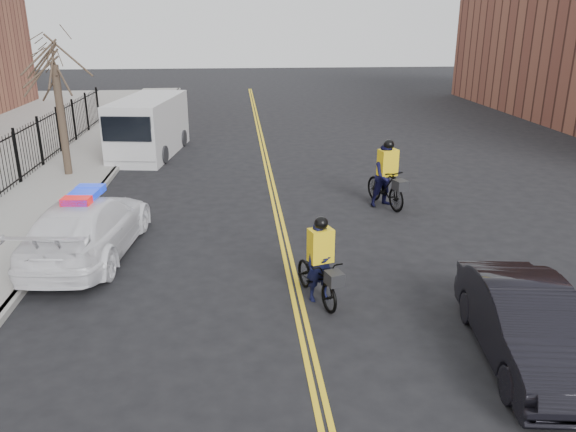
# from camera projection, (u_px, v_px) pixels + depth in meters

# --- Properties ---
(ground) EXTENTS (120.00, 120.00, 0.00)m
(ground) POSITION_uv_depth(u_px,v_px,m) (295.00, 288.00, 12.57)
(ground) COLOR black
(ground) RESTS_ON ground
(center_line_left) EXTENTS (0.10, 60.00, 0.01)m
(center_line_left) POSITION_uv_depth(u_px,v_px,m) (270.00, 187.00, 20.08)
(center_line_left) COLOR yellow
(center_line_left) RESTS_ON ground
(center_line_right) EXTENTS (0.10, 60.00, 0.01)m
(center_line_right) POSITION_uv_depth(u_px,v_px,m) (274.00, 187.00, 20.09)
(center_line_right) COLOR yellow
(center_line_right) RESTS_ON ground
(sidewalk) EXTENTS (3.00, 60.00, 0.15)m
(sidewalk) POSITION_uv_depth(u_px,v_px,m) (56.00, 191.00, 19.42)
(sidewalk) COLOR gray
(sidewalk) RESTS_ON ground
(curb) EXTENTS (0.20, 60.00, 0.15)m
(curb) POSITION_uv_depth(u_px,v_px,m) (100.00, 189.00, 19.55)
(curb) COLOR gray
(curb) RESTS_ON ground
(iron_fence) EXTENTS (0.12, 28.00, 2.00)m
(iron_fence) POSITION_uv_depth(u_px,v_px,m) (7.00, 166.00, 18.99)
(iron_fence) COLOR black
(iron_fence) RESTS_ON ground
(street_tree) EXTENTS (3.20, 3.20, 4.80)m
(street_tree) POSITION_uv_depth(u_px,v_px,m) (57.00, 82.00, 20.15)
(street_tree) COLOR #3C2D23
(street_tree) RESTS_ON sidewalk
(police_cruiser) EXTENTS (2.62, 5.45, 1.69)m
(police_cruiser) POSITION_uv_depth(u_px,v_px,m) (88.00, 227.00, 14.06)
(police_cruiser) COLOR white
(police_cruiser) RESTS_ON ground
(dark_sedan) EXTENTS (1.98, 4.35, 1.38)m
(dark_sedan) POSITION_uv_depth(u_px,v_px,m) (527.00, 325.00, 9.69)
(dark_sedan) COLOR black
(dark_sedan) RESTS_ON ground
(cargo_van) EXTENTS (2.96, 6.13, 2.47)m
(cargo_van) POSITION_uv_depth(u_px,v_px,m) (148.00, 128.00, 24.48)
(cargo_van) COLOR silver
(cargo_van) RESTS_ON ground
(cyclist_near) EXTENTS (1.19, 2.02, 1.87)m
(cyclist_near) POSITION_uv_depth(u_px,v_px,m) (320.00, 271.00, 11.86)
(cyclist_near) COLOR black
(cyclist_near) RESTS_ON ground
(cyclist_far) EXTENTS (1.22, 2.22, 2.17)m
(cyclist_far) POSITION_uv_depth(u_px,v_px,m) (387.00, 180.00, 17.78)
(cyclist_far) COLOR black
(cyclist_far) RESTS_ON ground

